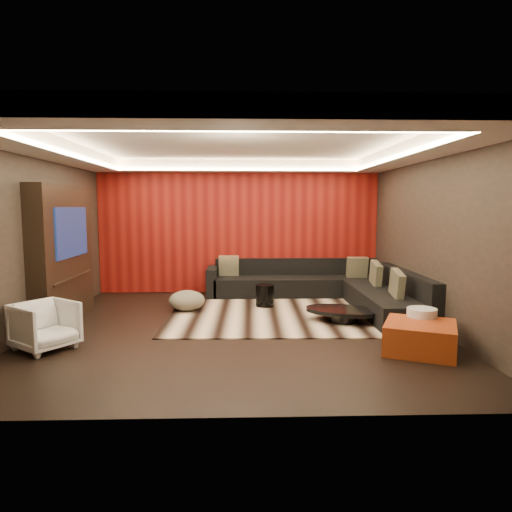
{
  "coord_description": "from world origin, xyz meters",
  "views": [
    {
      "loc": [
        0.07,
        -6.86,
        1.86
      ],
      "look_at": [
        0.3,
        0.6,
        1.05
      ],
      "focal_mm": 32.0,
      "sensor_mm": 36.0,
      "label": 1
    }
  ],
  "objects_px": {
    "white_side_table": "(421,326)",
    "armchair": "(45,326)",
    "drum_stool": "(265,295)",
    "sectional_sofa": "(327,289)",
    "orange_ottoman": "(420,337)",
    "coffee_table": "(343,315)"
  },
  "relations": [
    {
      "from": "white_side_table",
      "to": "armchair",
      "type": "distance_m",
      "value": 5.0
    },
    {
      "from": "white_side_table",
      "to": "armchair",
      "type": "xyz_separation_m",
      "value": [
        -5.0,
        -0.09,
        0.07
      ]
    },
    {
      "from": "drum_stool",
      "to": "sectional_sofa",
      "type": "relative_size",
      "value": 0.11
    },
    {
      "from": "white_side_table",
      "to": "sectional_sofa",
      "type": "distance_m",
      "value": 2.86
    },
    {
      "from": "drum_stool",
      "to": "armchair",
      "type": "relative_size",
      "value": 0.58
    },
    {
      "from": "sectional_sofa",
      "to": "orange_ottoman",
      "type": "bearing_deg",
      "value": -78.73
    },
    {
      "from": "white_side_table",
      "to": "coffee_table",
      "type": "bearing_deg",
      "value": 124.58
    },
    {
      "from": "drum_stool",
      "to": "coffee_table",
      "type": "bearing_deg",
      "value": -44.39
    },
    {
      "from": "coffee_table",
      "to": "drum_stool",
      "type": "height_order",
      "value": "drum_stool"
    },
    {
      "from": "coffee_table",
      "to": "orange_ottoman",
      "type": "height_order",
      "value": "orange_ottoman"
    },
    {
      "from": "white_side_table",
      "to": "orange_ottoman",
      "type": "relative_size",
      "value": 0.58
    },
    {
      "from": "coffee_table",
      "to": "sectional_sofa",
      "type": "distance_m",
      "value": 1.6
    },
    {
      "from": "orange_ottoman",
      "to": "sectional_sofa",
      "type": "bearing_deg",
      "value": 101.27
    },
    {
      "from": "drum_stool",
      "to": "white_side_table",
      "type": "relative_size",
      "value": 0.81
    },
    {
      "from": "coffee_table",
      "to": "sectional_sofa",
      "type": "bearing_deg",
      "value": 88.67
    },
    {
      "from": "coffee_table",
      "to": "orange_ottoman",
      "type": "relative_size",
      "value": 1.44
    },
    {
      "from": "drum_stool",
      "to": "orange_ottoman",
      "type": "xyz_separation_m",
      "value": [
        1.86,
        -2.68,
        -0.03
      ]
    },
    {
      "from": "orange_ottoman",
      "to": "armchair",
      "type": "xyz_separation_m",
      "value": [
        -4.85,
        0.25,
        0.13
      ]
    },
    {
      "from": "drum_stool",
      "to": "orange_ottoman",
      "type": "height_order",
      "value": "drum_stool"
    },
    {
      "from": "drum_stool",
      "to": "armchair",
      "type": "bearing_deg",
      "value": -140.92
    },
    {
      "from": "white_side_table",
      "to": "sectional_sofa",
      "type": "height_order",
      "value": "sectional_sofa"
    },
    {
      "from": "coffee_table",
      "to": "drum_stool",
      "type": "relative_size",
      "value": 3.06
    }
  ]
}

